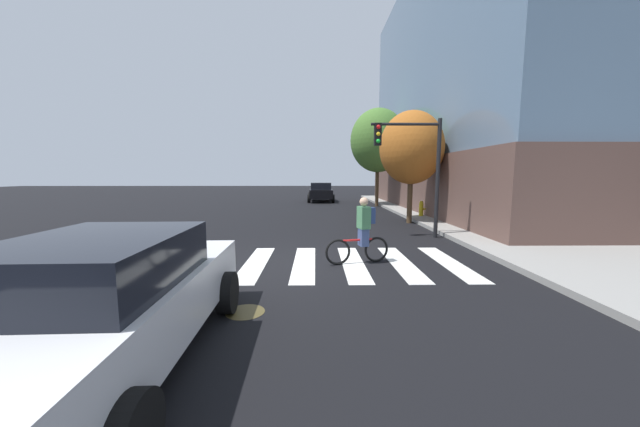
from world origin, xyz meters
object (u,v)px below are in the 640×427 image
cyclist (362,231)px  street_tree_mid (378,141)px  manhole_cover (245,312)px  sedan_near (108,301)px  fire_hydrant (421,209)px  sedan_mid (321,192)px  street_tree_near (411,148)px  traffic_light_near (415,157)px

cyclist → street_tree_mid: 16.02m
manhole_cover → sedan_near: size_ratio=0.14×
fire_hydrant → sedan_mid: bearing=114.0°
sedan_mid → sedan_near: bearing=-96.7°
street_tree_near → street_tree_mid: size_ratio=0.75×
cyclist → traffic_light_near: size_ratio=0.40×
manhole_cover → street_tree_near: 11.89m
sedan_mid → traffic_light_near: size_ratio=1.11×
manhole_cover → sedan_near: 2.12m
sedan_mid → street_tree_mid: size_ratio=0.67×
manhole_cover → street_tree_mid: 19.58m
manhole_cover → sedan_mid: (1.61, 22.57, 0.83)m
manhole_cover → fire_hydrant: (6.61, 11.36, 0.53)m
fire_hydrant → street_tree_mid: bearing=98.5°
sedan_mid → traffic_light_near: traffic_light_near is taller
fire_hydrant → cyclist: bearing=-116.9°
traffic_light_near → street_tree_near: bearing=75.7°
manhole_cover → sedan_near: bearing=-127.8°
cyclist → street_tree_mid: bearing=77.9°
sedan_near → street_tree_mid: street_tree_mid is taller
cyclist → traffic_light_near: 4.56m
street_tree_near → street_tree_mid: (0.03, 8.26, 1.19)m
sedan_near → traffic_light_near: size_ratio=1.11×
fire_hydrant → street_tree_mid: street_tree_mid is taller
sedan_near → sedan_mid: sedan_mid is taller
traffic_light_near → street_tree_mid: (0.94, 11.84, 1.81)m
sedan_near → street_tree_near: bearing=59.4°
street_tree_near → fire_hydrant: bearing=54.4°
manhole_cover → cyclist: bearing=51.6°
cyclist → manhole_cover: bearing=-128.4°
cyclist → traffic_light_near: bearing=55.6°
manhole_cover → fire_hydrant: bearing=59.8°
street_tree_near → traffic_light_near: bearing=-104.3°
traffic_light_near → manhole_cover: bearing=-126.4°
cyclist → street_tree_near: street_tree_near is taller
sedan_near → cyclist: cyclist is taller
manhole_cover → traffic_light_near: (4.66, 6.33, 2.86)m
manhole_cover → sedan_mid: size_ratio=0.14×
manhole_cover → fire_hydrant: size_ratio=0.82×
cyclist → fire_hydrant: cyclist is taller
manhole_cover → street_tree_mid: street_tree_mid is taller
fire_hydrant → street_tree_near: 3.45m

